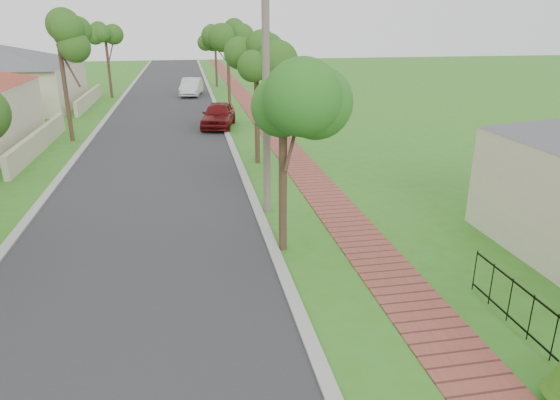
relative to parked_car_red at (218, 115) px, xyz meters
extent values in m
cube|color=#28282B|center=(-3.33, -4.25, -0.72)|extent=(7.00, 120.00, 0.02)
cube|color=#9E9E99|center=(0.32, -4.25, -0.72)|extent=(0.30, 120.00, 0.10)
cube|color=#9E9E99|center=(-6.98, -4.25, -0.72)|extent=(0.30, 120.00, 0.10)
cube|color=#99473D|center=(2.92, -4.25, -0.72)|extent=(1.50, 120.00, 0.03)
cylinder|color=black|center=(4.57, -22.91, -0.22)|extent=(0.02, 0.02, 1.00)
cylinder|color=black|center=(4.57, -22.25, -0.22)|extent=(0.02, 0.02, 1.00)
cylinder|color=black|center=(4.57, -21.58, -0.22)|extent=(0.02, 0.02, 1.00)
cylinder|color=black|center=(4.57, -20.91, -0.22)|extent=(0.02, 0.02, 1.00)
cylinder|color=black|center=(4.57, -20.25, -0.22)|extent=(0.02, 0.02, 1.00)
cylinder|color=#382619|center=(1.17, -8.25, 1.55)|extent=(0.22, 0.22, 4.55)
sphere|color=#1F4A13|center=(1.17, -8.25, 3.96)|extent=(1.70, 1.70, 1.70)
cylinder|color=#382619|center=(1.17, 5.75, 1.73)|extent=(0.22, 0.22, 4.90)
sphere|color=#1F4A13|center=(1.17, 5.75, 4.32)|extent=(1.70, 1.70, 1.70)
cylinder|color=#382619|center=(1.17, 19.75, 1.38)|extent=(0.22, 0.22, 4.20)
sphere|color=#1F4A13|center=(1.17, 19.75, 3.60)|extent=(1.70, 1.70, 1.70)
cylinder|color=#382619|center=(-7.83, -2.25, 1.73)|extent=(0.22, 0.22, 4.90)
sphere|color=#1F4A13|center=(-7.83, -2.25, 4.32)|extent=(1.70, 1.70, 1.70)
cylinder|color=#382619|center=(-7.83, 13.75, 1.55)|extent=(0.22, 0.22, 4.55)
sphere|color=#1F4A13|center=(-7.83, 13.75, 3.96)|extent=(1.70, 1.70, 1.70)
cube|color=#BFB299|center=(-8.93, -4.25, -0.22)|extent=(0.25, 10.00, 1.00)
cube|color=#BFB299|center=(-8.93, 9.75, -0.22)|extent=(0.25, 10.00, 1.00)
imported|color=#640F10|center=(0.00, 0.00, 0.00)|extent=(2.55, 4.50, 1.44)
imported|color=silver|center=(-1.33, 13.79, -0.01)|extent=(2.13, 4.50, 1.42)
cylinder|color=#382619|center=(0.59, -17.25, 1.32)|extent=(0.22, 0.22, 4.08)
sphere|color=#2A6D1F|center=(0.59, -17.25, 3.47)|extent=(2.03, 2.03, 2.03)
cylinder|color=#6D6055|center=(0.64, -14.25, 2.93)|extent=(0.24, 0.24, 7.30)
camera|label=1|loc=(-1.78, -29.59, 5.24)|focal=32.00mm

